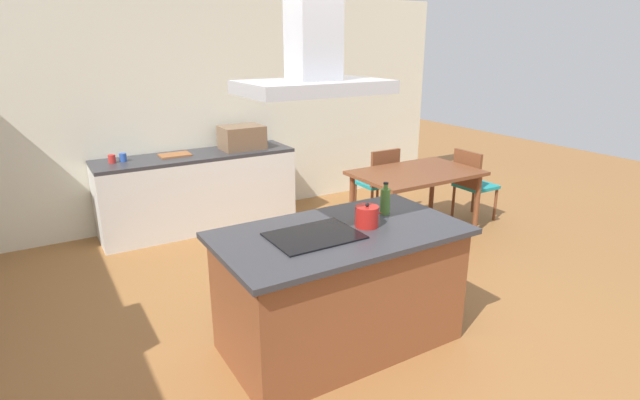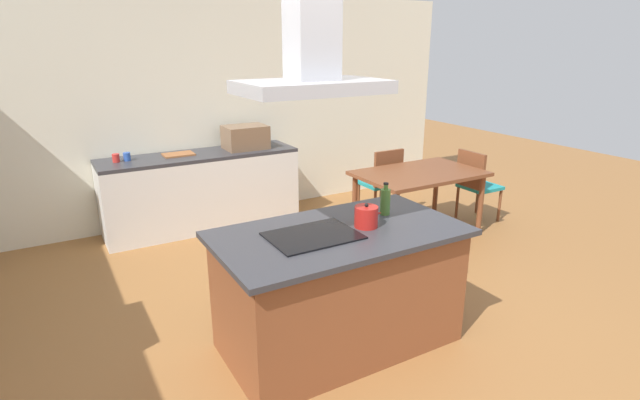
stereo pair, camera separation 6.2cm
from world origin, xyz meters
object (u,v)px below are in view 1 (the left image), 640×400
cutting_board (175,155)px  chair_at_right_end (472,181)px  countertop_microwave (242,137)px  cooktop (314,236)px  chair_facing_back_wall (380,179)px  tea_kettle (367,216)px  range_hood (313,51)px  olive_oil_bottle (385,201)px  dining_table (416,179)px  coffee_mug_blue (123,157)px  coffee_mug_red (112,159)px

cutting_board → chair_at_right_end: 3.58m
countertop_microwave → cutting_board: 0.82m
cooktop → chair_at_right_end: bearing=24.4°
chair_facing_back_wall → tea_kettle: bearing=-129.8°
countertop_microwave → range_hood: 3.14m
olive_oil_bottle → range_hood: bearing=-170.4°
range_hood → cooktop: bearing=180.0°
dining_table → range_hood: size_ratio=1.56×
dining_table → chair_at_right_end: size_ratio=1.57×
dining_table → chair_facing_back_wall: bearing=90.0°
coffee_mug_blue → chair_facing_back_wall: bearing=-17.2°
countertop_microwave → olive_oil_bottle: bearing=-89.6°
coffee_mug_red → coffee_mug_blue: bearing=6.1°
countertop_microwave → coffee_mug_red: size_ratio=5.56×
tea_kettle → countertop_microwave: 2.92m
coffee_mug_blue → chair_at_right_end: bearing=-22.3°
range_hood → countertop_microwave: bearing=76.8°
tea_kettle → countertop_microwave: size_ratio=0.44×
coffee_mug_red → cutting_board: (0.68, 0.00, -0.04)m
coffee_mug_red → tea_kettle: bearing=-67.4°
countertop_microwave → chair_at_right_end: countertop_microwave is taller
countertop_microwave → dining_table: size_ratio=0.36×
tea_kettle → countertop_microwave: countertop_microwave is taller
coffee_mug_red → chair_at_right_end: coffee_mug_red is taller
tea_kettle → dining_table: size_ratio=0.16×
cooktop → cutting_board: bearing=92.6°
coffee_mug_red → coffee_mug_blue: 0.12m
tea_kettle → chair_facing_back_wall: bearing=50.2°
coffee_mug_blue → range_hood: range_hood is taller
cooktop → coffee_mug_red: bearing=105.5°
cooktop → range_hood: (0.00, 0.00, 1.20)m
chair_facing_back_wall → range_hood: bearing=-136.3°
tea_kettle → olive_oil_bottle: 0.31m
coffee_mug_red → cutting_board: 0.68m
olive_oil_bottle → coffee_mug_red: olive_oil_bottle is taller
countertop_microwave → dining_table: countertop_microwave is taller
tea_kettle → cooktop: bearing=176.3°
tea_kettle → coffee_mug_blue: size_ratio=2.44×
chair_at_right_end → coffee_mug_blue: bearing=157.7°
chair_facing_back_wall → range_hood: size_ratio=0.99×
dining_table → range_hood: bearing=-147.1°
cooktop → chair_facing_back_wall: cooktop is taller
tea_kettle → chair_at_right_end: 3.04m
cutting_board → dining_table: bearing=-33.9°
tea_kettle → coffee_mug_blue: (-1.11, 2.96, -0.03)m
range_hood → cutting_board: bearing=92.6°
cooktop → chair_facing_back_wall: (2.15, 2.06, -0.40)m
dining_table → coffee_mug_red: bearing=152.6°
cooktop → dining_table: (2.15, 1.39, -0.24)m
cutting_board → chair_at_right_end: (3.20, -1.54, -0.40)m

